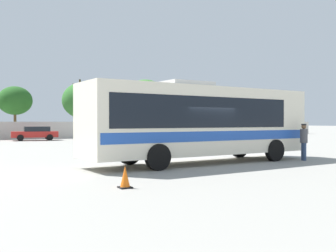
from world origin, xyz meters
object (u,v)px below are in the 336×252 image
object	(u,v)px
coach_bus_cream_blue	(200,120)
utility_pole_near	(80,107)
roadside_tree_right	(145,97)
traffic_cone_on_apron	(125,177)
roadside_tree_midright	(84,101)
roadside_tree_midleft	(15,101)
attendant_by_bus_door	(304,140)
parked_car_third_red	(35,133)

from	to	relation	value
coach_bus_cream_blue	utility_pole_near	xyz separation A→B (m)	(3.42, 33.23, 1.85)
roadside_tree_right	traffic_cone_on_apron	xyz separation A→B (m)	(-17.90, -37.72, -5.03)
roadside_tree_midright	roadside_tree_right	world-z (taller)	roadside_tree_right
roadside_tree_midleft	traffic_cone_on_apron	world-z (taller)	roadside_tree_midleft
utility_pole_near	roadside_tree_midright	distance (m)	1.18
attendant_by_bus_door	utility_pole_near	size ratio (longest dim) A/B	0.25
roadside_tree_right	utility_pole_near	bearing A→B (deg)	179.31
attendant_by_bus_door	roadside_tree_midright	world-z (taller)	roadside_tree_midright
roadside_tree_midleft	roadside_tree_right	xyz separation A→B (m)	(16.54, -1.37, 0.90)
roadside_tree_midright	traffic_cone_on_apron	distance (m)	38.31
parked_car_third_red	roadside_tree_midleft	size ratio (longest dim) A/B	0.75
attendant_by_bus_door	traffic_cone_on_apron	xyz separation A→B (m)	(-10.64, -3.24, -0.72)
parked_car_third_red	roadside_tree_right	world-z (taller)	roadside_tree_right
coach_bus_cream_blue	utility_pole_near	bearing A→B (deg)	84.12
roadside_tree_midright	utility_pole_near	bearing A→B (deg)	108.08
roadside_tree_midleft	roadside_tree_midright	distance (m)	8.10
roadside_tree_midright	parked_car_third_red	bearing A→B (deg)	-137.77
roadside_tree_midleft	traffic_cone_on_apron	xyz separation A→B (m)	(-1.36, -39.09, -4.13)
traffic_cone_on_apron	roadside_tree_midright	bearing A→B (deg)	76.07
roadside_tree_midright	traffic_cone_on_apron	xyz separation A→B (m)	(-9.17, -36.96, -4.25)
utility_pole_near	roadside_tree_midright	size ratio (longest dim) A/B	1.06
attendant_by_bus_door	roadside_tree_midright	distance (m)	33.93
utility_pole_near	traffic_cone_on_apron	bearing A→B (deg)	-103.22
parked_car_third_red	utility_pole_near	xyz separation A→B (m)	(6.51, 7.04, 3.05)
roadside_tree_midleft	parked_car_third_red	bearing A→B (deg)	-82.99
coach_bus_cream_blue	traffic_cone_on_apron	size ratio (longest dim) A/B	17.89
roadside_tree_midleft	roadside_tree_right	size ratio (longest dim) A/B	0.80
coach_bus_cream_blue	traffic_cone_on_apron	world-z (taller)	coach_bus_cream_blue
coach_bus_cream_blue	roadside_tree_midleft	world-z (taller)	roadside_tree_midleft
utility_pole_near	roadside_tree_midright	bearing A→B (deg)	-71.92
roadside_tree_midright	roadside_tree_right	bearing A→B (deg)	5.00
coach_bus_cream_blue	roadside_tree_midright	distance (m)	32.67
roadside_tree_right	coach_bus_cream_blue	bearing A→B (deg)	-110.58
attendant_by_bus_door	roadside_tree_right	size ratio (longest dim) A/B	0.23
attendant_by_bus_door	roadside_tree_midleft	xyz separation A→B (m)	(-9.28, 35.85, 3.41)
roadside_tree_right	attendant_by_bus_door	bearing A→B (deg)	-101.89
utility_pole_near	parked_car_third_red	bearing A→B (deg)	-132.76
parked_car_third_red	utility_pole_near	size ratio (longest dim) A/B	0.64
utility_pole_near	roadside_tree_midleft	world-z (taller)	utility_pole_near
parked_car_third_red	roadside_tree_midleft	distance (m)	9.13
coach_bus_cream_blue	roadside_tree_midleft	bearing A→B (deg)	96.78
roadside_tree_midleft	roadside_tree_right	world-z (taller)	roadside_tree_right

